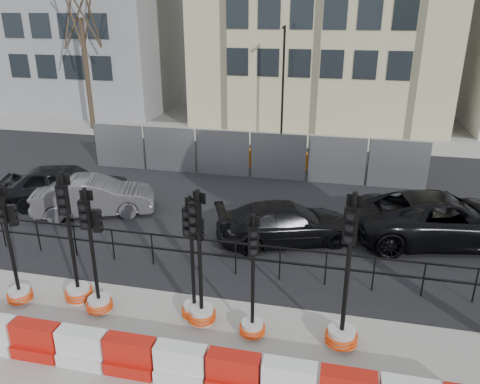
% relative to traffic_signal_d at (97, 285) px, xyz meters
% --- Properties ---
extents(ground, '(120.00, 120.00, 0.00)m').
position_rel_traffic_signal_d_xyz_m(ground, '(1.59, 1.14, -0.76)').
color(ground, '#51514C').
rests_on(ground, ground).
extents(sidewalk_near, '(40.00, 6.00, 0.02)m').
position_rel_traffic_signal_d_xyz_m(sidewalk_near, '(1.59, -1.86, -0.75)').
color(sidewalk_near, gray).
rests_on(sidewalk_near, ground).
extents(road, '(40.00, 14.00, 0.03)m').
position_rel_traffic_signal_d_xyz_m(road, '(1.59, 8.14, -0.75)').
color(road, black).
rests_on(road, ground).
extents(sidewalk_far, '(40.00, 4.00, 0.02)m').
position_rel_traffic_signal_d_xyz_m(sidewalk_far, '(1.59, 17.14, -0.75)').
color(sidewalk_far, gray).
rests_on(sidewalk_far, ground).
extents(building_grey, '(11.00, 9.06, 14.00)m').
position_rel_traffic_signal_d_xyz_m(building_grey, '(-12.41, 23.12, 6.24)').
color(building_grey, gray).
rests_on(building_grey, ground).
extents(kerb_railing, '(18.00, 0.04, 1.00)m').
position_rel_traffic_signal_d_xyz_m(kerb_railing, '(1.59, 2.34, -0.07)').
color(kerb_railing, black).
rests_on(kerb_railing, ground).
extents(heras_fencing, '(14.33, 1.72, 2.00)m').
position_rel_traffic_signal_d_xyz_m(heras_fencing, '(1.10, 10.85, -0.05)').
color(heras_fencing, gray).
rests_on(heras_fencing, ground).
extents(lamp_post_far, '(0.12, 0.56, 6.00)m').
position_rel_traffic_signal_d_xyz_m(lamp_post_far, '(2.09, 16.12, 2.46)').
color(lamp_post_far, black).
rests_on(lamp_post_far, ground).
extents(tree_bare_far, '(2.00, 2.00, 9.00)m').
position_rel_traffic_signal_d_xyz_m(tree_bare_far, '(-9.41, 16.64, 5.89)').
color(tree_bare_far, '#473828').
rests_on(tree_bare_far, ground).
extents(barrier_row, '(13.60, 0.50, 0.80)m').
position_rel_traffic_signal_d_xyz_m(barrier_row, '(1.59, -1.66, -0.39)').
color(barrier_row, red).
rests_on(barrier_row, ground).
extents(traffic_signal_b, '(0.61, 0.61, 3.11)m').
position_rel_traffic_signal_d_xyz_m(traffic_signal_b, '(-2.11, -0.08, -0.02)').
color(traffic_signal_b, '#B9BAB5').
rests_on(traffic_signal_b, ground).
extents(traffic_signal_c, '(0.67, 0.67, 3.40)m').
position_rel_traffic_signal_d_xyz_m(traffic_signal_c, '(-0.73, 0.30, -0.06)').
color(traffic_signal_c, '#B9BAB5').
rests_on(traffic_signal_c, ground).
extents(traffic_signal_d, '(0.63, 0.63, 3.19)m').
position_rel_traffic_signal_d_xyz_m(traffic_signal_d, '(0.00, 0.00, 0.00)').
color(traffic_signal_d, '#B9BAB5').
rests_on(traffic_signal_d, ground).
extents(traffic_signal_e, '(0.65, 0.65, 3.32)m').
position_rel_traffic_signal_d_xyz_m(traffic_signal_e, '(2.50, 0.13, -0.08)').
color(traffic_signal_e, '#B9BAB5').
rests_on(traffic_signal_e, ground).
extents(traffic_signal_f, '(0.61, 0.61, 3.10)m').
position_rel_traffic_signal_d_xyz_m(traffic_signal_f, '(2.29, 0.29, -0.02)').
color(traffic_signal_f, '#B9BAB5').
rests_on(traffic_signal_f, ground).
extents(traffic_signal_g, '(0.58, 0.58, 2.96)m').
position_rel_traffic_signal_d_xyz_m(traffic_signal_g, '(3.73, -0.07, -0.15)').
color(traffic_signal_g, '#B9BAB5').
rests_on(traffic_signal_g, ground).
extents(traffic_signal_h, '(0.71, 0.71, 3.58)m').
position_rel_traffic_signal_d_xyz_m(traffic_signal_h, '(5.66, 0.02, -0.02)').
color(traffic_signal_h, '#B9BAB5').
rests_on(traffic_signal_h, ground).
extents(car_a, '(4.30, 5.52, 1.54)m').
position_rel_traffic_signal_d_xyz_m(car_a, '(-4.39, 5.77, 0.01)').
color(car_a, black).
rests_on(car_a, ground).
extents(car_b, '(4.21, 5.06, 1.35)m').
position_rel_traffic_signal_d_xyz_m(car_b, '(-2.97, 5.22, -0.09)').
color(car_b, '#4D4C51').
rests_on(car_b, ground).
extents(car_c, '(4.76, 5.54, 1.25)m').
position_rel_traffic_signal_d_xyz_m(car_c, '(3.87, 4.61, -0.13)').
color(car_c, black).
rests_on(car_c, ground).
extents(car_d, '(4.75, 6.53, 1.53)m').
position_rel_traffic_signal_d_xyz_m(car_d, '(8.57, 5.69, 0.01)').
color(car_d, black).
rests_on(car_d, ground).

